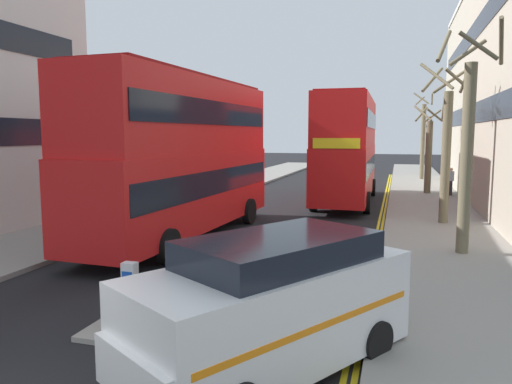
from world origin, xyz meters
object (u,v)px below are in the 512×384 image
double_decker_bus_away (183,153)px  pedestrian_far (451,181)px  double_decker_bus_oncoming (347,147)px  taxi_minivan (268,305)px  keep_left_bollard (130,293)px

double_decker_bus_away → pedestrian_far: 17.80m
double_decker_bus_oncoming → taxi_minivan: size_ratio=2.14×
double_decker_bus_oncoming → taxi_minivan: (0.77, -19.21, -1.96)m
keep_left_bollard → double_decker_bus_away: size_ratio=0.10×
keep_left_bollard → double_decker_bus_oncoming: bearing=82.7°
double_decker_bus_oncoming → keep_left_bollard: bearing=-97.3°
pedestrian_far → double_decker_bus_oncoming: bearing=-145.3°
double_decker_bus_oncoming → pedestrian_far: double_decker_bus_oncoming is taller
double_decker_bus_oncoming → taxi_minivan: bearing=-87.7°
double_decker_bus_oncoming → pedestrian_far: bearing=34.7°
keep_left_bollard → taxi_minivan: bearing=-20.5°
taxi_minivan → pedestrian_far: 23.57m
double_decker_bus_oncoming → pedestrian_far: (5.58, 3.86, -2.04)m
double_decker_bus_away → double_decker_bus_oncoming: same height
double_decker_bus_oncoming → pedestrian_far: size_ratio=6.69×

